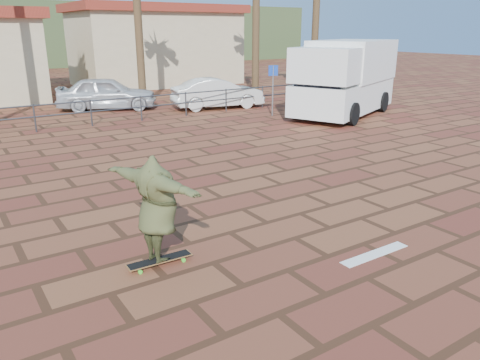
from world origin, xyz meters
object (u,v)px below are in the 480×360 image
car_silver (107,93)px  skateboarder (157,209)px  longboard (160,260)px  campervan (345,77)px  car_white (218,93)px

car_silver → skateboarder: bearing=-173.0°
longboard → campervan: (12.17, 8.12, 1.53)m
skateboarder → car_white: 15.24m
longboard → skateboarder: bearing=1.5°
longboard → car_silver: bearing=76.0°
car_silver → car_white: size_ratio=1.04×
car_silver → campervan: bearing=-108.4°
skateboarder → car_white: (8.57, 12.60, -0.26)m
skateboarder → car_silver: bearing=-30.8°
campervan → car_white: bearing=105.6°
campervan → car_white: size_ratio=1.53×
campervan → car_silver: bearing=115.9°
longboard → car_silver: 15.62m
car_silver → longboard: bearing=-173.0°
skateboarder → campervan: size_ratio=0.32×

